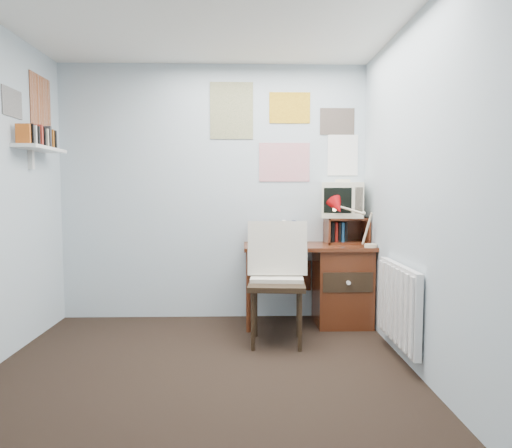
{
  "coord_description": "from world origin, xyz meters",
  "views": [
    {
      "loc": [
        0.3,
        -2.78,
        1.27
      ],
      "look_at": [
        0.4,
        0.95,
        1.0
      ],
      "focal_mm": 32.0,
      "sensor_mm": 36.0,
      "label": 1
    }
  ],
  "objects_px": {
    "desk_chair": "(277,285)",
    "radiator": "(399,304)",
    "desk_lamp": "(371,225)",
    "tv_riser": "(346,230)",
    "crt_tv": "(343,198)",
    "wall_shelf": "(40,149)",
    "desk": "(336,282)"
  },
  "relations": [
    {
      "from": "desk_chair",
      "to": "radiator",
      "type": "bearing_deg",
      "value": -17.93
    },
    {
      "from": "desk_lamp",
      "to": "tv_riser",
      "type": "bearing_deg",
      "value": 117.86
    },
    {
      "from": "crt_tv",
      "to": "radiator",
      "type": "bearing_deg",
      "value": -67.28
    },
    {
      "from": "desk_lamp",
      "to": "wall_shelf",
      "type": "height_order",
      "value": "wall_shelf"
    },
    {
      "from": "desk_lamp",
      "to": "tv_riser",
      "type": "relative_size",
      "value": 1.02
    },
    {
      "from": "crt_tv",
      "to": "desk_lamp",
      "type": "bearing_deg",
      "value": -49.93
    },
    {
      "from": "desk_chair",
      "to": "crt_tv",
      "type": "distance_m",
      "value": 1.2
    },
    {
      "from": "tv_riser",
      "to": "desk",
      "type": "bearing_deg",
      "value": -137.04
    },
    {
      "from": "desk_lamp",
      "to": "crt_tv",
      "type": "height_order",
      "value": "crt_tv"
    },
    {
      "from": "crt_tv",
      "to": "wall_shelf",
      "type": "xyz_separation_m",
      "value": [
        -2.65,
        -0.51,
        0.43
      ]
    },
    {
      "from": "tv_riser",
      "to": "wall_shelf",
      "type": "height_order",
      "value": "wall_shelf"
    },
    {
      "from": "desk_chair",
      "to": "wall_shelf",
      "type": "bearing_deg",
      "value": 179.59
    },
    {
      "from": "desk",
      "to": "desk_chair",
      "type": "relative_size",
      "value": 1.22
    },
    {
      "from": "desk_lamp",
      "to": "crt_tv",
      "type": "xyz_separation_m",
      "value": [
        -0.19,
        0.34,
        0.23
      ]
    },
    {
      "from": "desk_chair",
      "to": "crt_tv",
      "type": "bearing_deg",
      "value": 49.82
    },
    {
      "from": "radiator",
      "to": "wall_shelf",
      "type": "bearing_deg",
      "value": 169.11
    },
    {
      "from": "desk_chair",
      "to": "crt_tv",
      "type": "xyz_separation_m",
      "value": [
        0.69,
        0.69,
        0.7
      ]
    },
    {
      "from": "desk",
      "to": "tv_riser",
      "type": "relative_size",
      "value": 3.0
    },
    {
      "from": "desk",
      "to": "wall_shelf",
      "type": "bearing_deg",
      "value": -171.6
    },
    {
      "from": "desk_chair",
      "to": "wall_shelf",
      "type": "relative_size",
      "value": 1.59
    },
    {
      "from": "desk_lamp",
      "to": "wall_shelf",
      "type": "relative_size",
      "value": 0.66
    },
    {
      "from": "desk_lamp",
      "to": "radiator",
      "type": "distance_m",
      "value": 0.9
    },
    {
      "from": "wall_shelf",
      "to": "desk_lamp",
      "type": "bearing_deg",
      "value": 3.35
    },
    {
      "from": "desk_chair",
      "to": "wall_shelf",
      "type": "distance_m",
      "value": 2.28
    },
    {
      "from": "desk_chair",
      "to": "wall_shelf",
      "type": "xyz_separation_m",
      "value": [
        -1.97,
        0.18,
        1.13
      ]
    },
    {
      "from": "crt_tv",
      "to": "wall_shelf",
      "type": "bearing_deg",
      "value": -157.36
    },
    {
      "from": "desk",
      "to": "crt_tv",
      "type": "xyz_separation_m",
      "value": [
        0.08,
        0.13,
        0.79
      ]
    },
    {
      "from": "desk",
      "to": "wall_shelf",
      "type": "height_order",
      "value": "wall_shelf"
    },
    {
      "from": "tv_riser",
      "to": "wall_shelf",
      "type": "relative_size",
      "value": 0.65
    },
    {
      "from": "desk",
      "to": "crt_tv",
      "type": "height_order",
      "value": "crt_tv"
    },
    {
      "from": "desk_chair",
      "to": "crt_tv",
      "type": "height_order",
      "value": "crt_tv"
    },
    {
      "from": "desk_chair",
      "to": "radiator",
      "type": "distance_m",
      "value": 0.97
    }
  ]
}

